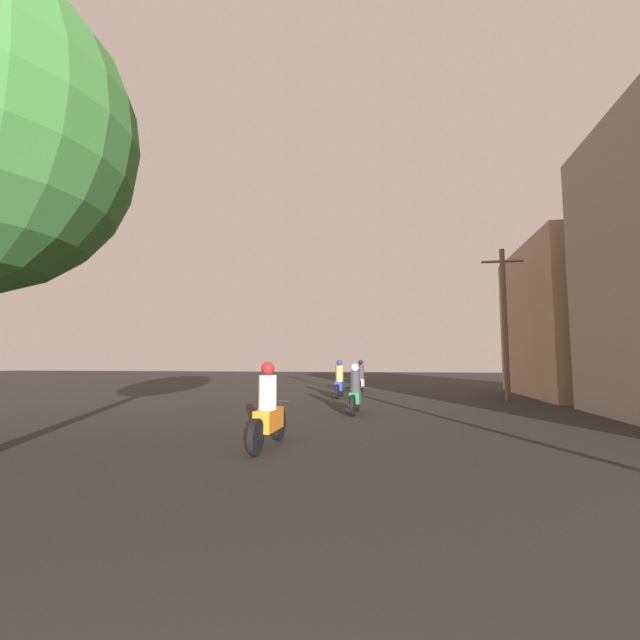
% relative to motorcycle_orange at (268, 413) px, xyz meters
% --- Properties ---
extents(motorcycle_orange, '(0.60, 2.03, 1.53)m').
position_rel_motorcycle_orange_xyz_m(motorcycle_orange, '(0.00, 0.00, 0.00)').
color(motorcycle_orange, black).
rests_on(motorcycle_orange, ground_plane).
extents(motorcycle_green, '(0.60, 1.93, 1.47)m').
position_rel_motorcycle_orange_xyz_m(motorcycle_green, '(1.05, 5.25, -0.01)').
color(motorcycle_green, black).
rests_on(motorcycle_green, ground_plane).
extents(motorcycle_blue, '(0.60, 1.96, 1.59)m').
position_rel_motorcycle_orange_xyz_m(motorcycle_blue, '(-0.13, 10.58, 0.02)').
color(motorcycle_blue, black).
rests_on(motorcycle_blue, ground_plane).
extents(motorcycle_silver, '(0.60, 1.89, 1.59)m').
position_rel_motorcycle_orange_xyz_m(motorcycle_silver, '(0.52, 13.69, 0.03)').
color(motorcycle_silver, black).
rests_on(motorcycle_silver, ground_plane).
extents(building_right_far, '(5.77, 7.98, 6.64)m').
position_rel_motorcycle_orange_xyz_m(building_right_far, '(10.69, 12.80, 2.71)').
color(building_right_far, tan).
rests_on(building_right_far, ground_plane).
extents(utility_pole_far, '(1.60, 0.20, 6.03)m').
position_rel_motorcycle_orange_xyz_m(utility_pole_far, '(6.53, 10.40, 2.57)').
color(utility_pole_far, '#6B5B4C').
rests_on(utility_pole_far, ground_plane).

